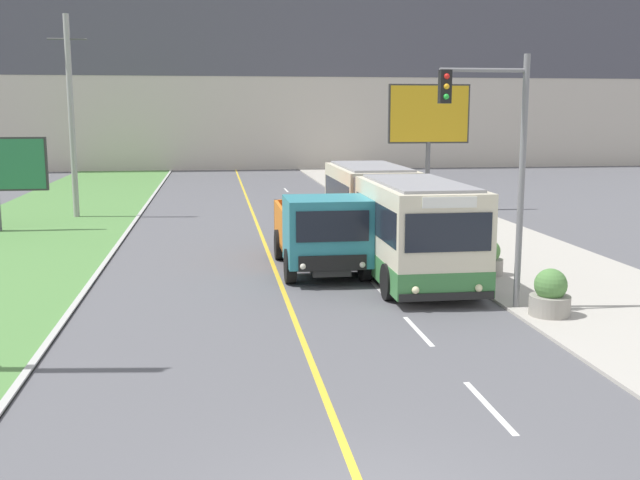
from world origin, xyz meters
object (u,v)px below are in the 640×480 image
object	(u,v)px
planter_round_second	(488,259)
planter_round_near	(550,295)
city_bus	(390,217)
traffic_light_mast	(500,151)
billboard_large	(429,118)
dump_truck	(323,234)
utility_pole_far	(71,116)

from	to	relation	value
planter_round_second	planter_round_near	bearing A→B (deg)	-92.09
city_bus	planter_round_second	distance (m)	3.77
traffic_light_mast	billboard_large	xyz separation A→B (m)	(3.87, 19.61, 0.65)
dump_truck	utility_pole_far	distance (m)	17.95
traffic_light_mast	planter_round_second	xyz separation A→B (m)	(1.27, 3.80, -3.51)
dump_truck	billboard_large	bearing A→B (deg)	62.62
billboard_large	traffic_light_mast	bearing A→B (deg)	-101.17
city_bus	utility_pole_far	size ratio (longest dim) A/B	1.34
city_bus	traffic_light_mast	xyz separation A→B (m)	(1.20, -6.48, 2.52)
traffic_light_mast	planter_round_near	bearing A→B (deg)	-39.31
city_bus	planter_round_near	xyz separation A→B (m)	(2.30, -7.37, -0.96)
dump_truck	planter_round_second	world-z (taller)	dump_truck
billboard_large	planter_round_second	world-z (taller)	billboard_large
dump_truck	traffic_light_mast	distance (m)	6.79
traffic_light_mast	planter_round_near	distance (m)	3.76
city_bus	planter_round_near	bearing A→B (deg)	-72.69
dump_truck	utility_pole_far	size ratio (longest dim) A/B	0.67
utility_pole_far	traffic_light_mast	size ratio (longest dim) A/B	1.48
utility_pole_far	planter_round_second	bearing A→B (deg)	-46.22
planter_round_second	dump_truck	bearing A→B (deg)	167.21
dump_truck	planter_round_near	size ratio (longest dim) A/B	5.50
dump_truck	utility_pole_far	xyz separation A→B (m)	(-9.97, 14.49, 3.56)
city_bus	planter_round_near	distance (m)	7.78
dump_truck	utility_pole_far	world-z (taller)	utility_pole_far
dump_truck	billboard_large	distance (m)	16.89
utility_pole_far	billboard_large	world-z (taller)	utility_pole_far
city_bus	dump_truck	xyz separation A→B (m)	(-2.53, -1.54, -0.29)
utility_pole_far	planter_round_second	size ratio (longest dim) A/B	8.67
traffic_light_mast	billboard_large	bearing A→B (deg)	78.83
utility_pole_far	billboard_large	distance (m)	17.58
city_bus	billboard_large	world-z (taller)	billboard_large
dump_truck	planter_round_second	size ratio (longest dim) A/B	5.85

